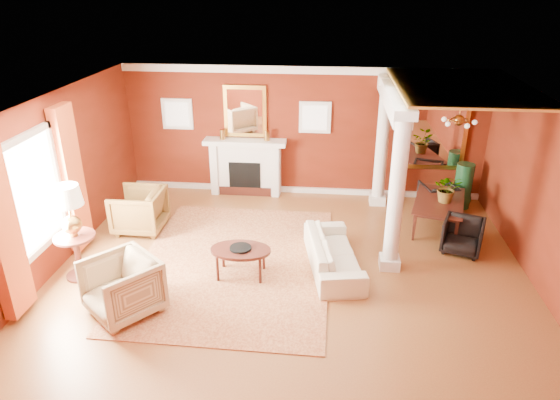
# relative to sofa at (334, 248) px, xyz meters

# --- Properties ---
(ground) EXTENTS (8.00, 8.00, 0.00)m
(ground) POSITION_rel_sofa_xyz_m (-0.73, -0.19, -0.38)
(ground) COLOR brown
(ground) RESTS_ON ground
(room_shell) EXTENTS (8.04, 7.04, 2.92)m
(room_shell) POSITION_rel_sofa_xyz_m (-0.73, -0.19, 1.63)
(room_shell) COLOR #641C0D
(room_shell) RESTS_ON ground
(fireplace) EXTENTS (1.85, 0.42, 1.29)m
(fireplace) POSITION_rel_sofa_xyz_m (-2.03, 3.13, 0.26)
(fireplace) COLOR white
(fireplace) RESTS_ON ground
(overmantel_mirror) EXTENTS (0.95, 0.07, 1.15)m
(overmantel_mirror) POSITION_rel_sofa_xyz_m (-2.03, 3.26, 1.52)
(overmantel_mirror) COLOR gold
(overmantel_mirror) RESTS_ON fireplace
(flank_window_left) EXTENTS (0.70, 0.07, 0.70)m
(flank_window_left) POSITION_rel_sofa_xyz_m (-3.58, 3.28, 1.42)
(flank_window_left) COLOR white
(flank_window_left) RESTS_ON room_shell
(flank_window_right) EXTENTS (0.70, 0.07, 0.70)m
(flank_window_right) POSITION_rel_sofa_xyz_m (-0.48, 3.28, 1.42)
(flank_window_right) COLOR white
(flank_window_right) RESTS_ON room_shell
(left_window) EXTENTS (0.21, 2.55, 2.60)m
(left_window) POSITION_rel_sofa_xyz_m (-4.62, -0.79, 1.04)
(left_window) COLOR white
(left_window) RESTS_ON room_shell
(column_front) EXTENTS (0.36, 0.36, 2.80)m
(column_front) POSITION_rel_sofa_xyz_m (0.97, 0.11, 1.04)
(column_front) COLOR white
(column_front) RESTS_ON ground
(column_back) EXTENTS (0.36, 0.36, 2.80)m
(column_back) POSITION_rel_sofa_xyz_m (0.97, 2.81, 1.04)
(column_back) COLOR white
(column_back) RESTS_ON ground
(header_beam) EXTENTS (0.30, 3.20, 0.32)m
(header_beam) POSITION_rel_sofa_xyz_m (0.97, 1.71, 2.24)
(header_beam) COLOR white
(header_beam) RESTS_ON column_front
(amber_ceiling) EXTENTS (2.30, 3.40, 0.04)m
(amber_ceiling) POSITION_rel_sofa_xyz_m (2.12, 1.56, 2.49)
(amber_ceiling) COLOR gold
(amber_ceiling) RESTS_ON room_shell
(dining_mirror) EXTENTS (1.30, 0.07, 1.70)m
(dining_mirror) POSITION_rel_sofa_xyz_m (2.17, 3.26, 1.17)
(dining_mirror) COLOR gold
(dining_mirror) RESTS_ON room_shell
(chandelier) EXTENTS (0.60, 0.62, 0.75)m
(chandelier) POSITION_rel_sofa_xyz_m (2.17, 1.61, 1.86)
(chandelier) COLOR olive
(chandelier) RESTS_ON room_shell
(crown_trim) EXTENTS (8.00, 0.08, 0.16)m
(crown_trim) POSITION_rel_sofa_xyz_m (-0.73, 3.27, 2.44)
(crown_trim) COLOR white
(crown_trim) RESTS_ON room_shell
(base_trim) EXTENTS (8.00, 0.08, 0.12)m
(base_trim) POSITION_rel_sofa_xyz_m (-0.73, 3.27, -0.32)
(base_trim) COLOR white
(base_trim) RESTS_ON ground
(rug) EXTENTS (3.38, 4.48, 0.02)m
(rug) POSITION_rel_sofa_xyz_m (-1.73, -0.03, -0.38)
(rug) COLOR maroon
(rug) RESTS_ON ground
(sofa) EXTENTS (0.92, 2.04, 0.77)m
(sofa) POSITION_rel_sofa_xyz_m (0.00, 0.00, 0.00)
(sofa) COLOR #EFE8C9
(sofa) RESTS_ON ground
(armchair_leopard) EXTENTS (0.87, 0.93, 0.95)m
(armchair_leopard) POSITION_rel_sofa_xyz_m (-3.81, 1.05, 0.09)
(armchair_leopard) COLOR black
(armchair_leopard) RESTS_ON ground
(armchair_stripe) EXTENTS (1.30, 1.29, 0.97)m
(armchair_stripe) POSITION_rel_sofa_xyz_m (-3.10, -1.57, 0.10)
(armchair_stripe) COLOR tan
(armchair_stripe) RESTS_ON ground
(coffee_table) EXTENTS (1.01, 1.01, 0.51)m
(coffee_table) POSITION_rel_sofa_xyz_m (-1.54, -0.40, 0.08)
(coffee_table) COLOR black
(coffee_table) RESTS_ON ground
(coffee_book) EXTENTS (0.14, 0.04, 0.20)m
(coffee_book) POSITION_rel_sofa_xyz_m (-1.57, -0.44, 0.22)
(coffee_book) COLOR black
(coffee_book) RESTS_ON coffee_table
(side_table) EXTENTS (0.66, 0.66, 1.65)m
(side_table) POSITION_rel_sofa_xyz_m (-4.23, -0.68, 0.74)
(side_table) COLOR black
(side_table) RESTS_ON ground
(dining_table) EXTENTS (0.97, 1.74, 0.92)m
(dining_table) POSITION_rel_sofa_xyz_m (2.11, 1.78, 0.08)
(dining_table) COLOR black
(dining_table) RESTS_ON ground
(dining_chair_near) EXTENTS (0.85, 0.83, 0.70)m
(dining_chair_near) POSITION_rel_sofa_xyz_m (2.34, 0.81, -0.04)
(dining_chair_near) COLOR black
(dining_chair_near) RESTS_ON ground
(dining_chair_far) EXTENTS (0.80, 0.77, 0.68)m
(dining_chair_far) POSITION_rel_sofa_xyz_m (2.21, 2.56, -0.04)
(dining_chair_far) COLOR black
(dining_chair_far) RESTS_ON ground
(green_urn) EXTENTS (0.42, 0.42, 1.01)m
(green_urn) POSITION_rel_sofa_xyz_m (2.77, 2.81, 0.01)
(green_urn) COLOR #144021
(green_urn) RESTS_ON ground
(potted_plant) EXTENTS (0.58, 0.63, 0.45)m
(potted_plant) POSITION_rel_sofa_xyz_m (2.18, 1.73, 0.76)
(potted_plant) COLOR #26591E
(potted_plant) RESTS_ON dining_table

